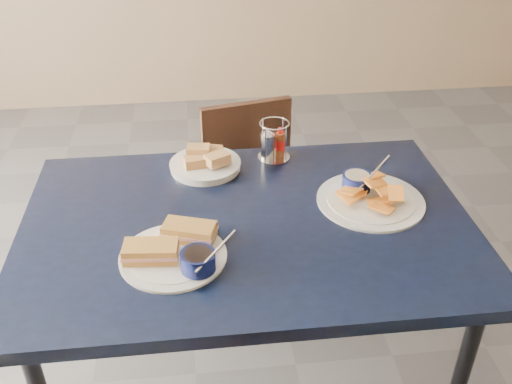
{
  "coord_description": "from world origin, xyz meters",
  "views": [
    {
      "loc": [
        -0.31,
        -1.42,
        1.71
      ],
      "look_at": [
        -0.16,
        -0.06,
        0.82
      ],
      "focal_mm": 40.0,
      "sensor_mm": 36.0,
      "label": 1
    }
  ],
  "objects": [
    {
      "name": "dining_table",
      "position": [
        -0.19,
        -0.1,
        0.69
      ],
      "size": [
        1.3,
        0.87,
        0.75
      ],
      "color": "black",
      "rests_on": "ground"
    },
    {
      "name": "ground",
      "position": [
        0.0,
        0.0,
        0.0
      ],
      "size": [
        6.0,
        6.0,
        0.0
      ],
      "primitive_type": "plane",
      "color": "#505055",
      "rests_on": "ground"
    },
    {
      "name": "bread_basket",
      "position": [
        -0.29,
        0.21,
        0.77
      ],
      "size": [
        0.23,
        0.23,
        0.07
      ],
      "color": "white",
      "rests_on": "dining_table"
    },
    {
      "name": "chair_far",
      "position": [
        -0.08,
        0.56,
        0.45
      ],
      "size": [
        0.44,
        0.43,
        0.79
      ],
      "color": "black",
      "rests_on": "ground"
    },
    {
      "name": "condiment_caddy",
      "position": [
        -0.06,
        0.26,
        0.81
      ],
      "size": [
        0.11,
        0.11,
        0.14
      ],
      "color": "silver",
      "rests_on": "dining_table"
    },
    {
      "name": "sandwich_plate",
      "position": [
        -0.39,
        -0.24,
        0.77
      ],
      "size": [
        0.31,
        0.28,
        0.12
      ],
      "color": "white",
      "rests_on": "dining_table"
    },
    {
      "name": "plantain_plate",
      "position": [
        0.19,
        -0.03,
        0.77
      ],
      "size": [
        0.32,
        0.32,
        0.12
      ],
      "color": "white",
      "rests_on": "dining_table"
    }
  ]
}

